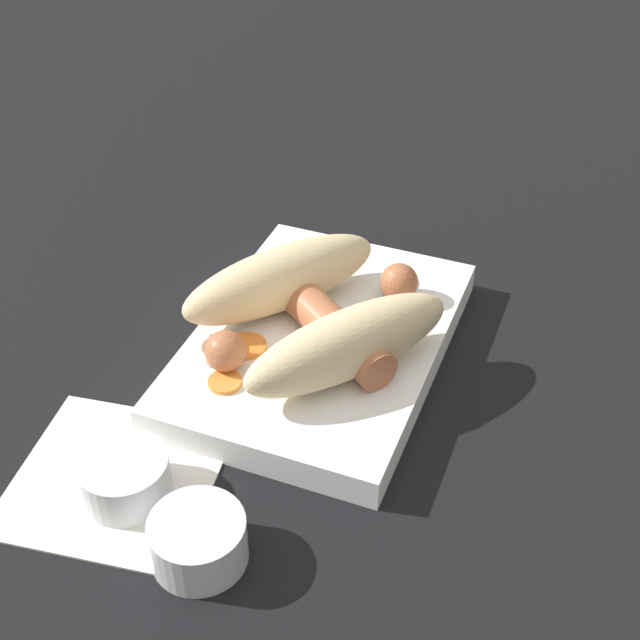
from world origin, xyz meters
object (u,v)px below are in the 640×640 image
(food_tray, at_px, (320,344))
(condiment_cup_far, at_px, (203,544))
(condiment_cup_near, at_px, (125,480))
(bread_roll, at_px, (313,309))
(sausage, at_px, (316,315))

(food_tray, relative_size, condiment_cup_far, 4.30)
(condiment_cup_far, bearing_deg, condiment_cup_near, -111.03)
(bread_roll, bearing_deg, sausage, -179.99)
(food_tray, xyz_separation_m, condiment_cup_far, (0.18, 0.00, 0.00))
(condiment_cup_near, bearing_deg, food_tray, 158.97)
(sausage, bearing_deg, condiment_cup_near, -20.19)
(bread_roll, xyz_separation_m, condiment_cup_near, (0.15, -0.06, -0.03))
(food_tray, height_order, condiment_cup_near, condiment_cup_near)
(food_tray, xyz_separation_m, sausage, (-0.00, -0.00, 0.02))
(food_tray, height_order, bread_roll, bread_roll)
(sausage, xyz_separation_m, condiment_cup_near, (0.15, -0.06, -0.02))
(sausage, relative_size, condiment_cup_far, 2.61)
(food_tray, bearing_deg, bread_roll, -23.12)
(condiment_cup_near, relative_size, condiment_cup_far, 1.00)
(bread_roll, xyz_separation_m, sausage, (-0.01, -0.00, -0.01))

